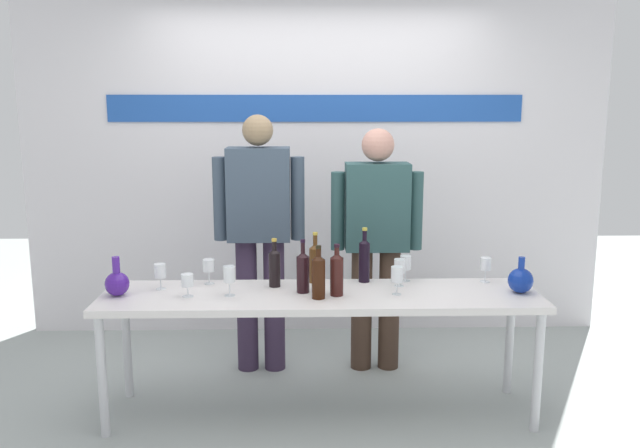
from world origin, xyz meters
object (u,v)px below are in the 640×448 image
wine_bottle_0 (275,266)px  wine_glass_left_1 (229,275)px  wine_bottle_5 (364,259)px  wine_bottle_1 (303,271)px  wine_glass_right_0 (486,265)px  presenter_right (377,234)px  wine_glass_left_0 (187,281)px  wine_bottle_4 (318,275)px  decanter_blue_right (521,280)px  wine_bottle_3 (315,262)px  wine_bottle_2 (337,273)px  display_table (321,303)px  wine_glass_left_3 (209,266)px  presenter_left (259,228)px  wine_glass_right_1 (400,267)px  wine_glass_right_3 (406,263)px  wine_glass_left_2 (160,271)px  wine_glass_right_2 (397,275)px  decanter_blue_left (117,283)px

wine_bottle_0 → wine_glass_left_1: (-0.24, -0.18, -0.00)m
wine_bottle_5 → wine_glass_left_1: size_ratio=1.94×
wine_bottle_1 → wine_glass_right_0: (1.09, 0.19, -0.02)m
wine_bottle_5 → presenter_right: bearing=74.2°
presenter_right → wine_glass_left_0: bearing=-148.2°
wine_bottle_1 → wine_bottle_4: 0.14m
wine_bottle_0 → wine_bottle_4: size_ratio=0.96×
wine_bottle_1 → wine_bottle_5: 0.42m
decanter_blue_right → wine_bottle_5: wine_bottle_5 is taller
wine_bottle_0 → wine_bottle_3: wine_bottle_3 is taller
wine_bottle_0 → wine_glass_left_0: size_ratio=2.22×
wine_bottle_2 → wine_glass_left_0: size_ratio=2.27×
wine_glass_left_1 → wine_bottle_2: bearing=-0.6°
display_table → wine_glass_left_0: 0.76m
wine_glass_left_1 → wine_glass_left_3: wine_glass_left_1 is taller
display_table → wine_glass_left_0: bearing=-176.5°
presenter_left → wine_glass_left_3: size_ratio=11.48×
presenter_right → wine_bottle_5: (-0.12, -0.42, -0.06)m
presenter_left → wine_glass_left_1: bearing=-100.1°
presenter_right → wine_glass_right_0: bearing=-35.9°
presenter_right → wine_glass_left_0: (-1.13, -0.70, -0.11)m
wine_bottle_4 → wine_glass_left_0: bearing=176.1°
wine_bottle_2 → wine_glass_right_1: wine_bottle_2 is taller
wine_glass_left_0 → wine_glass_right_1: (1.21, 0.18, 0.03)m
display_table → wine_glass_right_3: bearing=24.9°
wine_bottle_4 → wine_glass_right_0: wine_bottle_4 is taller
wine_glass_right_0 → decanter_blue_right: bearing=-59.1°
wine_bottle_4 → wine_glass_right_0: bearing=16.9°
presenter_right → wine_glass_left_2: presenter_right is taller
display_table → wine_glass_right_0: size_ratio=16.62×
wine_bottle_2 → wine_bottle_5: (0.18, 0.28, 0.01)m
presenter_right → wine_glass_right_2: presenter_right is taller
presenter_right → wine_glass_left_3: (-1.05, -0.44, -0.09)m
wine_glass_right_0 → wine_glass_left_2: bearing=-176.8°
presenter_right → wine_glass_right_3: size_ratio=10.35×
wine_bottle_0 → wine_bottle_5: wine_bottle_5 is taller
decanter_blue_right → wine_bottle_5: (-0.86, 0.25, 0.07)m
wine_bottle_0 → wine_glass_right_1: size_ratio=1.76×
decanter_blue_right → wine_glass_right_2: bearing=-178.7°
wine_bottle_3 → wine_bottle_5: size_ratio=0.92×
decanter_blue_right → presenter_left: presenter_left is taller
wine_bottle_2 → wine_glass_right_0: size_ratio=1.97×
decanter_blue_left → decanter_blue_right: bearing=-0.0°
decanter_blue_left → wine_bottle_4: wine_bottle_4 is taller
wine_glass_right_2 → wine_glass_right_3: bearing=71.6°
wine_glass_right_2 → wine_bottle_2: bearing=-178.7°
presenter_right → wine_glass_left_0: size_ratio=12.58×
wine_bottle_1 → wine_bottle_3: same height
presenter_right → wine_bottle_3: presenter_right is taller
wine_bottle_4 → display_table: bearing=81.3°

